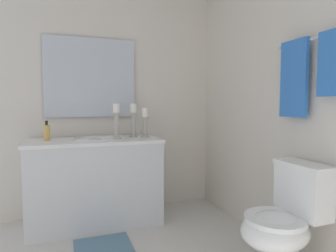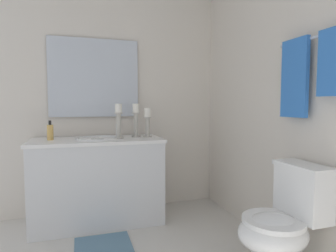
# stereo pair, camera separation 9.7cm
# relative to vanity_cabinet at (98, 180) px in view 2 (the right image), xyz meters

# --- Properties ---
(wall_back) EXTENTS (2.76, 0.04, 2.45)m
(wall_back) POSITION_rel_vanity_cabinet_xyz_m (1.05, 1.34, 0.82)
(wall_back) COLOR silver
(wall_back) RESTS_ON ground
(wall_left) EXTENTS (0.04, 2.47, 2.45)m
(wall_left) POSITION_rel_vanity_cabinet_xyz_m (-0.33, 0.11, 0.82)
(wall_left) COLOR silver
(wall_left) RESTS_ON ground
(vanity_cabinet) EXTENTS (0.58, 1.22, 0.81)m
(vanity_cabinet) POSITION_rel_vanity_cabinet_xyz_m (0.00, 0.00, 0.00)
(vanity_cabinet) COLOR silver
(vanity_cabinet) RESTS_ON ground
(sink_basin) EXTENTS (0.40, 0.40, 0.24)m
(sink_basin) POSITION_rel_vanity_cabinet_xyz_m (-0.00, 0.00, 0.36)
(sink_basin) COLOR white
(sink_basin) RESTS_ON vanity_cabinet
(mirror) EXTENTS (0.02, 0.90, 0.80)m
(mirror) POSITION_rel_vanity_cabinet_xyz_m (-0.28, 0.00, 1.00)
(mirror) COLOR silver
(candle_holder_tall) EXTENTS (0.09, 0.09, 0.29)m
(candle_holder_tall) POSITION_rel_vanity_cabinet_xyz_m (-0.01, 0.49, 0.56)
(candle_holder_tall) COLOR #B7B2A5
(candle_holder_tall) RESTS_ON vanity_cabinet
(candle_holder_short) EXTENTS (0.09, 0.09, 0.33)m
(candle_holder_short) POSITION_rel_vanity_cabinet_xyz_m (-0.04, 0.38, 0.58)
(candle_holder_short) COLOR #B7B2A5
(candle_holder_short) RESTS_ON vanity_cabinet
(candle_holder_mid) EXTENTS (0.09, 0.09, 0.33)m
(candle_holder_mid) POSITION_rel_vanity_cabinet_xyz_m (0.06, 0.20, 0.58)
(candle_holder_mid) COLOR #B7B2A5
(candle_holder_mid) RESTS_ON vanity_cabinet
(soap_bottle) EXTENTS (0.06, 0.06, 0.18)m
(soap_bottle) POSITION_rel_vanity_cabinet_xyz_m (-0.03, -0.42, 0.48)
(soap_bottle) COLOR #E5B259
(soap_bottle) RESTS_ON vanity_cabinet
(toilet) EXTENTS (0.39, 0.54, 0.75)m
(toilet) POSITION_rel_vanity_cabinet_xyz_m (1.30, 1.06, -0.04)
(toilet) COLOR white
(toilet) RESTS_ON ground
(towel_bar) EXTENTS (0.67, 0.02, 0.02)m
(towel_bar) POSITION_rel_vanity_cabinet_xyz_m (1.30, 1.28, 1.16)
(towel_bar) COLOR silver
(towel_near_vanity) EXTENTS (0.24, 0.03, 0.54)m
(towel_near_vanity) POSITION_rel_vanity_cabinet_xyz_m (1.14, 1.26, 0.91)
(towel_near_vanity) COLOR blue
(towel_near_vanity) RESTS_ON towel_bar
(bath_mat) EXTENTS (0.60, 0.44, 0.02)m
(bath_mat) POSITION_rel_vanity_cabinet_xyz_m (0.62, 0.00, -0.40)
(bath_mat) COLOR slate
(bath_mat) RESTS_ON ground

